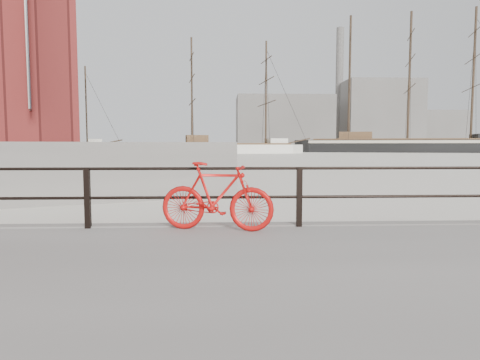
# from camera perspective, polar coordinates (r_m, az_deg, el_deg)

# --- Properties ---
(ground) EXTENTS (400.00, 400.00, 0.00)m
(ground) POSITION_cam_1_polar(r_m,az_deg,el_deg) (7.52, 7.62, -8.55)
(ground) COLOR white
(ground) RESTS_ON ground
(promenade) EXTENTS (36.00, 8.00, 0.35)m
(promenade) POSITION_cam_1_polar(r_m,az_deg,el_deg) (3.79, 18.97, -19.66)
(promenade) COLOR gray
(promenade) RESTS_ON ground
(far_quay) EXTENTS (78.44, 148.07, 1.80)m
(far_quay) POSITION_cam_1_polar(r_m,az_deg,el_deg) (88.16, -28.59, 3.64)
(far_quay) COLOR gray
(far_quay) RESTS_ON ground
(guardrail) EXTENTS (28.00, 0.10, 1.00)m
(guardrail) POSITION_cam_1_polar(r_m,az_deg,el_deg) (7.23, 7.90, -2.24)
(guardrail) COLOR black
(guardrail) RESTS_ON promenade
(bicycle) EXTENTS (1.84, 0.66, 1.10)m
(bicycle) POSITION_cam_1_polar(r_m,az_deg,el_deg) (6.83, -3.11, -2.20)
(bicycle) COLOR red
(bicycle) RESTS_ON promenade
(barque_black) EXTENTS (58.05, 33.13, 31.57)m
(barque_black) POSITION_cam_1_polar(r_m,az_deg,el_deg) (100.64, 21.38, 3.45)
(barque_black) COLOR black
(barque_black) RESTS_ON ground
(schooner_mid) EXTENTS (33.44, 18.22, 22.57)m
(schooner_mid) POSITION_cam_1_polar(r_m,az_deg,el_deg) (82.91, -1.38, 3.56)
(schooner_mid) COLOR white
(schooner_mid) RESTS_ON ground
(schooner_left) EXTENTS (24.11, 15.86, 17.07)m
(schooner_left) POSITION_cam_1_polar(r_m,az_deg,el_deg) (85.82, -23.03, 3.23)
(schooner_left) COLOR beige
(schooner_left) RESTS_ON ground
(apartment_brick) EXTENTS (27.87, 22.90, 21.20)m
(apartment_brick) POSITION_cam_1_polar(r_m,az_deg,el_deg) (123.67, -28.59, 9.14)
(apartment_brick) COLOR maroon
(apartment_brick) RESTS_ON far_quay
(industrial_west) EXTENTS (32.00, 18.00, 18.00)m
(industrial_west) POSITION_cam_1_polar(r_m,az_deg,el_deg) (148.91, 5.79, 7.53)
(industrial_west) COLOR gray
(industrial_west) RESTS_ON ground
(industrial_mid) EXTENTS (26.00, 20.00, 24.00)m
(industrial_mid) POSITION_cam_1_polar(r_m,az_deg,el_deg) (162.61, 17.97, 8.15)
(industrial_mid) COLOR gray
(industrial_mid) RESTS_ON ground
(industrial_east) EXTENTS (20.00, 16.00, 14.00)m
(industrial_east) POSITION_cam_1_polar(r_m,az_deg,el_deg) (176.15, 24.42, 6.05)
(industrial_east) COLOR gray
(industrial_east) RESTS_ON ground
(smokestack) EXTENTS (2.80, 2.80, 44.00)m
(smokestack) POSITION_cam_1_polar(r_m,az_deg,el_deg) (164.31, 13.09, 11.72)
(smokestack) COLOR gray
(smokestack) RESTS_ON ground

